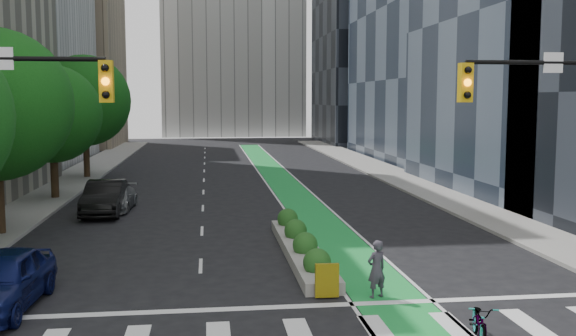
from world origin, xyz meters
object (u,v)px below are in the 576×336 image
object	(u,v)px
parked_car_left_far	(116,198)
parked_car_left_near	(2,280)
cyclist	(376,269)
bicycle	(480,322)
parked_car_left_mid	(105,198)
median_planter	(301,246)

from	to	relation	value
parked_car_left_far	parked_car_left_near	bearing A→B (deg)	-90.15
cyclist	parked_car_left_far	world-z (taller)	cyclist
parked_car_left_near	parked_car_left_far	size ratio (longest dim) A/B	1.14
bicycle	cyclist	world-z (taller)	cyclist
parked_car_left_mid	median_planter	bearing A→B (deg)	-48.59
bicycle	parked_car_left_near	distance (m)	12.75
median_planter	parked_car_left_far	bearing A→B (deg)	126.58
parked_car_left_near	parked_car_left_far	bearing A→B (deg)	90.13
bicycle	parked_car_left_mid	bearing A→B (deg)	137.17
median_planter	bicycle	bearing A→B (deg)	-71.64
parked_car_left_mid	cyclist	bearing A→B (deg)	-56.20
bicycle	parked_car_left_far	size ratio (longest dim) A/B	0.46
median_planter	parked_car_left_mid	xyz separation A→B (m)	(-8.58, 9.80, 0.48)
parked_car_left_near	parked_car_left_far	distance (m)	16.11
bicycle	parked_car_left_near	world-z (taller)	parked_car_left_near
median_planter	parked_car_left_far	world-z (taller)	parked_car_left_far
parked_car_left_near	parked_car_left_mid	world-z (taller)	parked_car_left_mid
bicycle	parked_car_left_near	xyz separation A→B (m)	(-12.10, 4.00, 0.31)
median_planter	bicycle	world-z (taller)	median_planter
median_planter	cyclist	distance (m)	5.53
median_planter	cyclist	xyz separation A→B (m)	(1.46, -5.32, 0.49)
parked_car_left_near	parked_car_left_mid	xyz separation A→B (m)	(0.52, 14.84, 0.03)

